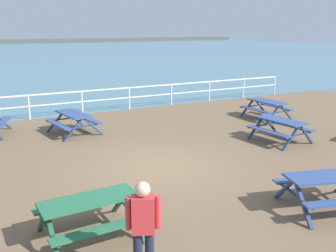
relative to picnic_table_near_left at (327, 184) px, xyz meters
name	(u,v)px	position (x,y,z in m)	size (l,w,h in m)	color
ground_plane	(158,170)	(-2.07, 4.08, -0.68)	(30.00, 24.00, 0.20)	brown
seaward_railing	(82,98)	(-2.07, 11.83, 0.18)	(23.07, 0.07, 1.08)	white
picnic_table_near_left	(327,184)	(0.00, 0.00, 0.00)	(2.14, 1.93, 0.80)	#334C84
picnic_table_near_right	(74,118)	(-3.26, 8.68, 0.00)	(1.80, 2.03, 0.80)	#334C84
picnic_table_mid_centre	(281,125)	(2.79, 4.35, 0.00)	(1.69, 1.93, 0.80)	#334C84
picnic_table_far_left	(89,208)	(-4.87, 1.25, 0.00)	(1.87, 1.62, 0.80)	#286B47
picnic_table_far_right	(266,105)	(4.76, 7.28, 0.00)	(1.62, 1.87, 0.80)	#334C84
visitor	(143,226)	(-4.52, -0.44, 0.36)	(0.49, 0.34, 1.66)	#1E2338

